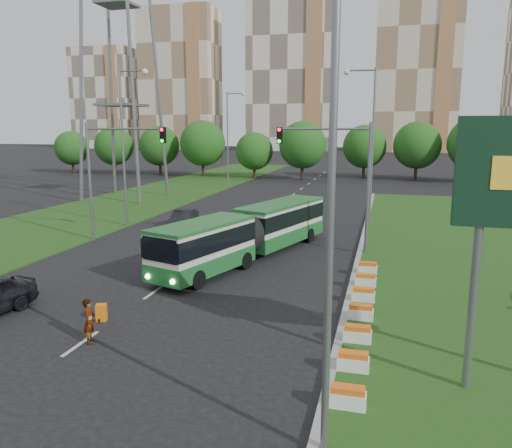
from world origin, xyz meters
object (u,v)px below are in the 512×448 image
(car_left_far, at_px, (183,219))
(shopping_trolley, at_px, (101,313))
(articulated_bus, at_px, (246,233))
(traffic_mast_left, at_px, (110,163))
(traffic_mast_median, at_px, (342,167))
(pedestrian, at_px, (89,321))

(car_left_far, relative_size, shopping_trolley, 6.26)
(articulated_bus, bearing_deg, traffic_mast_left, -172.48)
(traffic_mast_median, height_order, articulated_bus, traffic_mast_median)
(shopping_trolley, bearing_deg, pedestrian, -88.58)
(articulated_bus, distance_m, shopping_trolley, 11.51)
(traffic_mast_median, bearing_deg, articulated_bus, -151.91)
(pedestrian, bearing_deg, shopping_trolley, 3.48)
(traffic_mast_median, distance_m, car_left_far, 13.96)
(car_left_far, height_order, pedestrian, pedestrian)
(traffic_mast_median, bearing_deg, car_left_far, 160.17)
(traffic_mast_median, bearing_deg, shopping_trolley, -120.69)
(traffic_mast_left, distance_m, articulated_bus, 10.76)
(car_left_far, xyz_separation_m, shopping_trolley, (4.16, -18.33, -0.37))
(traffic_mast_median, relative_size, pedestrian, 4.83)
(traffic_mast_left, distance_m, car_left_far, 7.69)
(traffic_mast_left, height_order, shopping_trolley, traffic_mast_left)
(car_left_far, relative_size, pedestrian, 2.61)
(traffic_mast_left, relative_size, pedestrian, 4.83)
(traffic_mast_median, height_order, shopping_trolley, traffic_mast_median)
(traffic_mast_median, distance_m, pedestrian, 18.07)
(traffic_mast_left, distance_m, pedestrian, 17.29)
(traffic_mast_left, bearing_deg, articulated_bus, -10.34)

